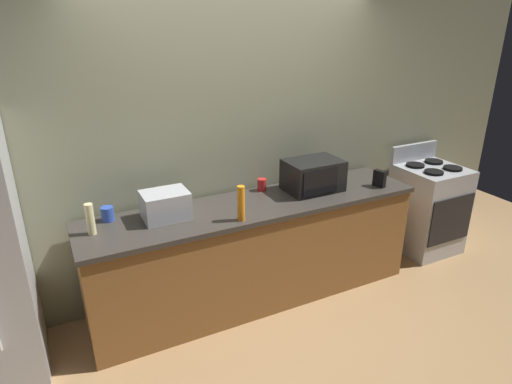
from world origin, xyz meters
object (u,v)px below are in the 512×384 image
at_px(mug_blue, 107,214).
at_px(toaster_oven, 165,205).
at_px(microwave, 313,175).
at_px(bottle_hand_soap, 90,219).
at_px(cordless_phone, 379,179).
at_px(mug_red, 262,185).
at_px(stove_range, 427,208).
at_px(bottle_dish_soap, 241,203).

bearing_deg(mug_blue, toaster_oven, -20.13).
bearing_deg(mug_blue, microwave, -5.33).
bearing_deg(bottle_hand_soap, cordless_phone, -4.38).
height_order(cordless_phone, mug_red, cordless_phone).
relative_size(stove_range, cordless_phone, 7.20).
height_order(bottle_dish_soap, mug_red, bottle_dish_soap).
distance_m(microwave, bottle_dish_soap, 0.86).
height_order(stove_range, bottle_hand_soap, bottle_hand_soap).
bearing_deg(bottle_dish_soap, mug_red, 48.31).
bearing_deg(mug_blue, cordless_phone, -8.94).
bearing_deg(toaster_oven, bottle_dish_soap, -30.63).
height_order(stove_range, microwave, microwave).
relative_size(cordless_phone, mug_blue, 1.38).
distance_m(bottle_dish_soap, mug_red, 0.63).
bearing_deg(mug_red, mug_blue, -178.80).
xyz_separation_m(microwave, cordless_phone, (0.58, -0.20, -0.06)).
bearing_deg(microwave, bottle_dish_soap, -161.22).
bearing_deg(cordless_phone, microwave, 144.17).
bearing_deg(mug_red, bottle_dish_soap, -131.69).
distance_m(toaster_oven, bottle_dish_soap, 0.57).
xyz_separation_m(stove_range, mug_blue, (-3.13, 0.21, 0.49)).
height_order(toaster_oven, bottle_hand_soap, bottle_hand_soap).
xyz_separation_m(bottle_hand_soap, mug_blue, (0.14, 0.17, -0.06)).
xyz_separation_m(bottle_hand_soap, mug_red, (1.44, 0.20, -0.06)).
xyz_separation_m(microwave, mug_blue, (-1.71, 0.16, -0.08)).
relative_size(stove_range, bottle_hand_soap, 4.73).
relative_size(mug_red, mug_blue, 0.98).
relative_size(toaster_oven, cordless_phone, 2.27).
bearing_deg(bottle_dish_soap, microwave, 18.78).
distance_m(bottle_dish_soap, mug_blue, 1.00).
xyz_separation_m(stove_range, bottle_dish_soap, (-2.24, -0.23, 0.57)).
height_order(microwave, cordless_phone, microwave).
bearing_deg(mug_red, microwave, -24.80).
height_order(toaster_oven, cordless_phone, toaster_oven).
distance_m(microwave, cordless_phone, 0.61).
xyz_separation_m(cordless_phone, bottle_hand_soap, (-2.42, 0.19, 0.04)).
height_order(stove_range, bottle_dish_soap, bottle_dish_soap).
bearing_deg(cordless_phone, mug_red, 141.80).
bearing_deg(bottle_hand_soap, bottle_dish_soap, -14.37).
height_order(toaster_oven, mug_red, toaster_oven).
relative_size(bottle_dish_soap, mug_blue, 2.49).
bearing_deg(bottle_dish_soap, stove_range, 5.87).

